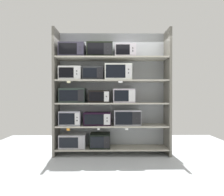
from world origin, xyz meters
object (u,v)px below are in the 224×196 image
at_px(microwave_5, 73,96).
at_px(microwave_13, 125,52).
at_px(microwave_9, 93,74).
at_px(microwave_11, 73,51).
at_px(microwave_2, 71,118).
at_px(microwave_1, 100,140).
at_px(microwave_6, 99,97).
at_px(microwave_8, 71,74).
at_px(microwave_4, 127,117).
at_px(microwave_10, 118,72).
at_px(microwave_0, 73,141).
at_px(microwave_12, 100,51).
at_px(microwave_3, 98,119).
at_px(microwave_7, 124,96).

xyz_separation_m(microwave_5, microwave_13, (1.13, -0.00, 0.95)).
bearing_deg(microwave_9, microwave_11, -179.97).
bearing_deg(microwave_2, microwave_5, 0.30).
xyz_separation_m(microwave_1, microwave_6, (-0.02, 0.00, 0.95)).
bearing_deg(microwave_8, microwave_4, -0.01).
bearing_deg(microwave_4, microwave_13, 179.91).
relative_size(microwave_8, microwave_10, 0.82).
bearing_deg(microwave_2, microwave_13, -0.00).
relative_size(microwave_0, microwave_12, 1.03).
distance_m(microwave_9, microwave_11, 0.67).
bearing_deg(microwave_9, microwave_3, -0.05).
xyz_separation_m(microwave_2, microwave_11, (0.04, 0.00, 1.45)).
distance_m(microwave_9, microwave_10, 0.53).
height_order(microwave_5, microwave_10, microwave_10).
relative_size(microwave_9, microwave_12, 0.80).
distance_m(microwave_7, microwave_13, 0.95).
xyz_separation_m(microwave_6, microwave_10, (0.41, -0.00, 0.52)).
bearing_deg(microwave_4, microwave_3, 179.98).
height_order(microwave_0, microwave_11, microwave_11).
bearing_deg(microwave_4, microwave_7, 179.88).
bearing_deg(microwave_9, microwave_7, -0.01).
height_order(microwave_5, microwave_9, microwave_9).
bearing_deg(microwave_10, microwave_13, 0.04).
distance_m(microwave_0, microwave_10, 1.77).
xyz_separation_m(microwave_6, microwave_11, (-0.58, -0.00, 0.99)).
xyz_separation_m(microwave_3, microwave_5, (-0.54, 0.00, 0.50)).
xyz_separation_m(microwave_8, microwave_12, (0.63, -0.00, 0.50)).
bearing_deg(microwave_13, microwave_6, 179.97).
distance_m(microwave_5, microwave_11, 0.96).
distance_m(microwave_0, microwave_13, 2.23).
height_order(microwave_3, microwave_8, microwave_8).
height_order(microwave_2, microwave_6, microwave_6).
bearing_deg(microwave_5, microwave_4, -0.02).
xyz_separation_m(microwave_5, microwave_6, (0.57, 0.00, -0.02)).
bearing_deg(microwave_13, microwave_10, -179.96).
height_order(microwave_5, microwave_13, microwave_13).
distance_m(microwave_12, microwave_13, 0.54).
bearing_deg(microwave_9, microwave_5, 180.00).
height_order(microwave_10, microwave_11, microwave_11).
distance_m(microwave_4, microwave_13, 1.42).
bearing_deg(microwave_0, microwave_2, -179.75).
bearing_deg(microwave_8, microwave_5, 0.12).
bearing_deg(microwave_5, microwave_9, -0.00).
xyz_separation_m(microwave_5, microwave_8, (-0.04, -0.00, 0.47)).
bearing_deg(microwave_6, microwave_2, -179.98).
distance_m(microwave_0, microwave_7, 1.46).
bearing_deg(microwave_6, microwave_9, -179.99).
relative_size(microwave_11, microwave_12, 0.98).
bearing_deg(microwave_7, microwave_10, -179.91).
xyz_separation_m(microwave_0, microwave_11, (-0.01, -0.00, 1.94)).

